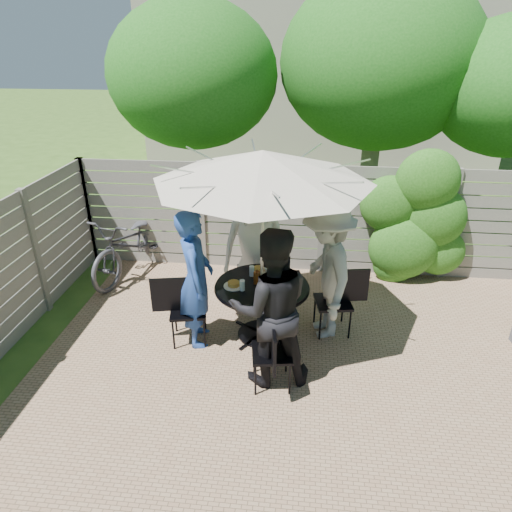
# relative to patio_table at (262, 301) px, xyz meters

# --- Properties ---
(backyard_envelope) EXTENTS (60.00, 60.00, 5.00)m
(backyard_envelope) POSITION_rel_patio_table_xyz_m (0.89, 9.27, 2.06)
(backyard_envelope) COLOR #2E4C17
(backyard_envelope) RESTS_ON ground
(patio_table) EXTENTS (1.42, 1.42, 0.78)m
(patio_table) POSITION_rel_patio_table_xyz_m (0.00, 0.00, 0.00)
(patio_table) COLOR black
(patio_table) RESTS_ON ground
(umbrella) EXTENTS (3.07, 3.07, 2.50)m
(umbrella) POSITION_rel_patio_table_xyz_m (-0.00, -0.00, 1.77)
(umbrella) COLOR silver
(umbrella) RESTS_ON ground
(chair_back) EXTENTS (0.57, 0.75, 0.98)m
(chair_back) POSITION_rel_patio_table_xyz_m (-0.21, 0.94, -0.25)
(chair_back) COLOR black
(chair_back) RESTS_ON ground
(person_back) EXTENTS (1.03, 0.78, 1.89)m
(person_back) POSITION_rel_patio_table_xyz_m (-0.18, 0.81, 0.40)
(person_back) COLOR silver
(person_back) RESTS_ON ground
(chair_left) EXTENTS (0.72, 0.53, 0.94)m
(chair_left) POSITION_rel_patio_table_xyz_m (-0.94, -0.20, -0.26)
(chair_left) COLOR black
(chair_left) RESTS_ON ground
(person_left) EXTENTS (0.57, 0.75, 1.83)m
(person_left) POSITION_rel_patio_table_xyz_m (-0.81, -0.18, 0.37)
(person_left) COLOR navy
(person_left) RESTS_ON ground
(chair_front) EXTENTS (0.50, 0.69, 0.91)m
(chair_front) POSITION_rel_patio_table_xyz_m (0.20, -0.94, -0.27)
(chair_front) COLOR black
(chair_front) RESTS_ON ground
(person_front) EXTENTS (1.06, 0.90, 1.91)m
(person_front) POSITION_rel_patio_table_xyz_m (0.18, -0.81, 0.41)
(person_front) COLOR black
(person_front) RESTS_ON ground
(chair_right) EXTENTS (0.71, 0.53, 0.94)m
(chair_right) POSITION_rel_patio_table_xyz_m (0.94, 0.20, -0.26)
(chair_right) COLOR black
(chair_right) RESTS_ON ground
(person_right) EXTENTS (0.93, 1.32, 1.86)m
(person_right) POSITION_rel_patio_table_xyz_m (0.81, 0.18, 0.38)
(person_right) COLOR #9B9C97
(person_right) RESTS_ON ground
(plate_back) EXTENTS (0.26, 0.26, 0.06)m
(plate_back) POSITION_rel_patio_table_xyz_m (-0.08, 0.35, 0.26)
(plate_back) COLOR white
(plate_back) RESTS_ON patio_table
(plate_left) EXTENTS (0.26, 0.26, 0.06)m
(plate_left) POSITION_rel_patio_table_xyz_m (-0.35, -0.08, 0.26)
(plate_left) COLOR white
(plate_left) RESTS_ON patio_table
(plate_front) EXTENTS (0.26, 0.26, 0.06)m
(plate_front) POSITION_rel_patio_table_xyz_m (0.08, -0.35, 0.26)
(plate_front) COLOR white
(plate_front) RESTS_ON patio_table
(plate_right) EXTENTS (0.26, 0.26, 0.06)m
(plate_right) POSITION_rel_patio_table_xyz_m (0.35, 0.08, 0.26)
(plate_right) COLOR white
(plate_right) RESTS_ON patio_table
(plate_extra) EXTENTS (0.24, 0.24, 0.06)m
(plate_extra) POSITION_rel_patio_table_xyz_m (0.24, -0.26, 0.26)
(plate_extra) COLOR white
(plate_extra) RESTS_ON patio_table
(glass_back) EXTENTS (0.07, 0.07, 0.14)m
(glass_back) POSITION_rel_patio_table_xyz_m (-0.16, 0.23, 0.31)
(glass_back) COLOR silver
(glass_back) RESTS_ON patio_table
(glass_left) EXTENTS (0.07, 0.07, 0.14)m
(glass_left) POSITION_rel_patio_table_xyz_m (-0.23, -0.16, 0.31)
(glass_left) COLOR silver
(glass_left) RESTS_ON patio_table
(glass_front) EXTENTS (0.07, 0.07, 0.14)m
(glass_front) POSITION_rel_patio_table_xyz_m (0.16, -0.23, 0.31)
(glass_front) COLOR silver
(glass_front) RESTS_ON patio_table
(syrup_jug) EXTENTS (0.09, 0.09, 0.16)m
(syrup_jug) POSITION_rel_patio_table_xyz_m (-0.07, 0.04, 0.32)
(syrup_jug) COLOR #59280C
(syrup_jug) RESTS_ON patio_table
(coffee_cup) EXTENTS (0.08, 0.08, 0.12)m
(coffee_cup) POSITION_rel_patio_table_xyz_m (0.05, 0.24, 0.30)
(coffee_cup) COLOR #C6B293
(coffee_cup) RESTS_ON patio_table
(bicycle) EXTENTS (1.22, 2.18, 1.09)m
(bicycle) POSITION_rel_patio_table_xyz_m (-2.31, 1.58, -0.00)
(bicycle) COLOR #333338
(bicycle) RESTS_ON ground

